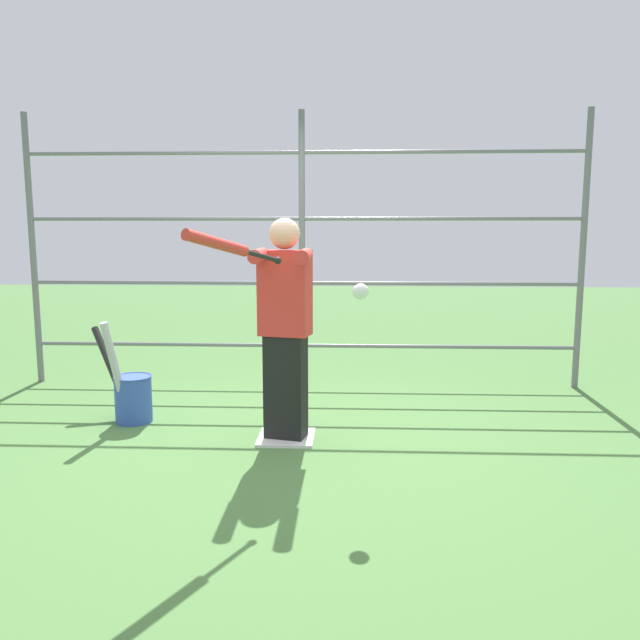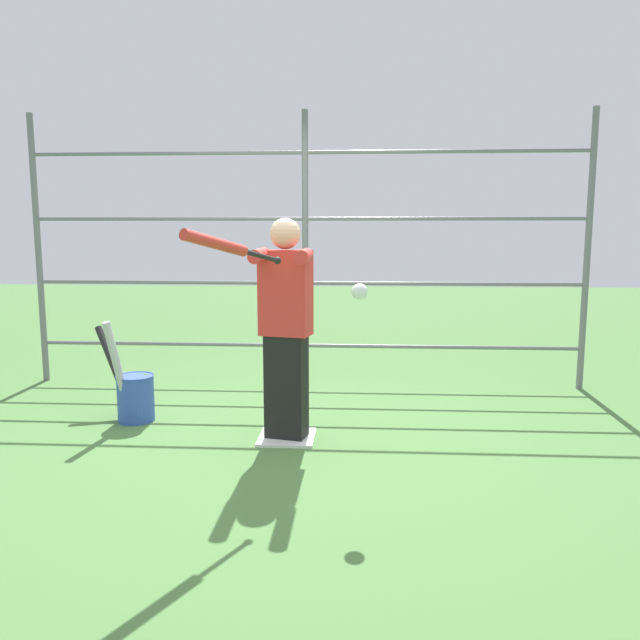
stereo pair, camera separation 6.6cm
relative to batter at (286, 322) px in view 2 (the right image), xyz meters
name	(u,v)px [view 2 (the right image)]	position (x,y,z in m)	size (l,w,h in m)	color
ground_plane	(287,439)	(0.00, -0.02, -0.86)	(24.00, 24.00, 0.00)	#4C7A3D
home_plate	(287,437)	(0.00, -0.02, -0.85)	(0.40, 0.40, 0.02)	white
fence_backstop	(305,251)	(0.00, -1.62, 0.44)	(5.29, 0.06, 2.59)	slate
batter	(286,322)	(0.00, 0.00, 0.00)	(0.40, 0.59, 1.58)	black
baseball_bat_swinging	(224,246)	(0.25, 0.82, 0.56)	(0.46, 0.72, 0.23)	black
softball_in_flight	(360,292)	(-0.52, 0.66, 0.29)	(0.10, 0.10, 0.10)	white
bat_bucket	(133,393)	(1.27, -0.37, -0.63)	(0.64, 0.70, 0.83)	#3351B2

